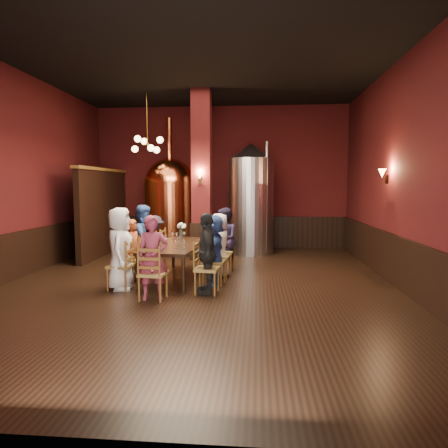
# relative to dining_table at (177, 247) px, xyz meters

# --- Properties ---
(room) EXTENTS (10.00, 10.02, 4.50)m
(room) POSITION_rel_dining_table_xyz_m (0.49, -0.40, 1.56)
(room) COLOR black
(room) RESTS_ON ground
(wainscot_right) EXTENTS (0.08, 9.90, 1.00)m
(wainscot_right) POSITION_rel_dining_table_xyz_m (4.45, -0.40, -0.19)
(wainscot_right) COLOR black
(wainscot_right) RESTS_ON ground
(wainscot_back) EXTENTS (7.90, 0.08, 1.00)m
(wainscot_back) POSITION_rel_dining_table_xyz_m (0.49, 4.56, -0.19)
(wainscot_back) COLOR black
(wainscot_back) RESTS_ON ground
(wainscot_left) EXTENTS (0.08, 9.90, 1.00)m
(wainscot_left) POSITION_rel_dining_table_xyz_m (-3.47, -0.40, -0.19)
(wainscot_left) COLOR black
(wainscot_left) RESTS_ON ground
(column) EXTENTS (0.58, 0.58, 4.50)m
(column) POSITION_rel_dining_table_xyz_m (0.19, 2.40, 1.56)
(column) COLOR #48110F
(column) RESTS_ON ground
(partition) EXTENTS (0.22, 3.50, 2.40)m
(partition) POSITION_rel_dining_table_xyz_m (-2.71, 2.80, 0.51)
(partition) COLOR black
(partition) RESTS_ON ground
(pendant_cluster) EXTENTS (0.90, 0.90, 1.70)m
(pendant_cluster) POSITION_rel_dining_table_xyz_m (-1.31, 2.50, 2.41)
(pendant_cluster) COLOR #A57226
(pendant_cluster) RESTS_ON room
(sconce_wall) EXTENTS (0.20, 0.20, 0.36)m
(sconce_wall) POSITION_rel_dining_table_xyz_m (4.39, 0.40, 1.51)
(sconce_wall) COLOR black
(sconce_wall) RESTS_ON room
(sconce_column) EXTENTS (0.20, 0.20, 0.36)m
(sconce_column) POSITION_rel_dining_table_xyz_m (0.19, 2.10, 1.51)
(sconce_column) COLOR black
(sconce_column) RESTS_ON column
(dining_table) EXTENTS (1.19, 2.47, 0.75)m
(dining_table) POSITION_rel_dining_table_xyz_m (0.00, 0.00, 0.00)
(dining_table) COLOR black
(dining_table) RESTS_ON ground
(chair_0) EXTENTS (0.50, 0.50, 0.92)m
(chair_0) POSITION_rel_dining_table_xyz_m (-0.93, -0.93, -0.23)
(chair_0) COLOR brown
(chair_0) RESTS_ON ground
(person_0) EXTENTS (0.63, 0.85, 1.58)m
(person_0) POSITION_rel_dining_table_xyz_m (-0.93, -0.93, 0.10)
(person_0) COLOR white
(person_0) RESTS_ON ground
(chair_1) EXTENTS (0.50, 0.50, 0.92)m
(chair_1) POSITION_rel_dining_table_xyz_m (-0.87, -0.26, -0.23)
(chair_1) COLOR brown
(chair_1) RESTS_ON ground
(person_1) EXTENTS (0.43, 0.54, 1.30)m
(person_1) POSITION_rel_dining_table_xyz_m (-0.87, -0.26, -0.04)
(person_1) COLOR #923919
(person_1) RESTS_ON ground
(chair_2) EXTENTS (0.50, 0.50, 0.92)m
(chair_2) POSITION_rel_dining_table_xyz_m (-0.82, 0.40, -0.23)
(chair_2) COLOR brown
(chair_2) RESTS_ON ground
(person_2) EXTENTS (0.56, 0.83, 1.56)m
(person_2) POSITION_rel_dining_table_xyz_m (-0.82, 0.40, 0.09)
(person_2) COLOR #2A488D
(person_2) RESTS_ON ground
(chair_3) EXTENTS (0.50, 0.50, 0.92)m
(chair_3) POSITION_rel_dining_table_xyz_m (-0.77, 1.07, -0.23)
(chair_3) COLOR brown
(chair_3) RESTS_ON ground
(person_3) EXTENTS (0.50, 0.84, 1.27)m
(person_3) POSITION_rel_dining_table_xyz_m (-0.77, 1.07, -0.05)
(person_3) COLOR black
(person_3) RESTS_ON ground
(chair_4) EXTENTS (0.50, 0.50, 0.92)m
(chair_4) POSITION_rel_dining_table_xyz_m (0.77, -1.07, -0.23)
(chair_4) COLOR brown
(chair_4) RESTS_ON ground
(person_4) EXTENTS (0.51, 0.93, 1.50)m
(person_4) POSITION_rel_dining_table_xyz_m (0.77, -1.07, 0.06)
(person_4) COLOR black
(person_4) RESTS_ON ground
(chair_5) EXTENTS (0.50, 0.50, 0.92)m
(chair_5) POSITION_rel_dining_table_xyz_m (0.82, -0.40, -0.23)
(chair_5) COLOR brown
(chair_5) RESTS_ON ground
(person_5) EXTENTS (0.47, 1.33, 1.42)m
(person_5) POSITION_rel_dining_table_xyz_m (0.82, -0.40, 0.02)
(person_5) COLOR #2F4A8F
(person_5) RESTS_ON ground
(chair_6) EXTENTS (0.50, 0.50, 0.92)m
(chair_6) POSITION_rel_dining_table_xyz_m (0.87, 0.26, -0.23)
(chair_6) COLOR brown
(chair_6) RESTS_ON ground
(person_6) EXTENTS (0.68, 0.80, 1.39)m
(person_6) POSITION_rel_dining_table_xyz_m (0.87, 0.26, 0.01)
(person_6) COLOR beige
(person_6) RESTS_ON ground
(chair_7) EXTENTS (0.50, 0.50, 0.92)m
(chair_7) POSITION_rel_dining_table_xyz_m (0.93, 0.93, -0.23)
(chair_7) COLOR brown
(chair_7) RESTS_ON ground
(person_7) EXTENTS (0.46, 0.76, 1.48)m
(person_7) POSITION_rel_dining_table_xyz_m (0.93, 0.93, 0.05)
(person_7) COLOR #1D172F
(person_7) RESTS_ON ground
(chair_8) EXTENTS (0.50, 0.50, 0.92)m
(chair_8) POSITION_rel_dining_table_xyz_m (-0.13, -1.54, -0.23)
(chair_8) COLOR brown
(chair_8) RESTS_ON ground
(person_8) EXTENTS (0.61, 0.47, 1.48)m
(person_8) POSITION_rel_dining_table_xyz_m (-0.13, -1.54, 0.05)
(person_8) COLOR maroon
(person_8) RESTS_ON ground
(copper_kettle) EXTENTS (1.70, 1.70, 3.94)m
(copper_kettle) POSITION_rel_dining_table_xyz_m (-0.89, 3.38, 0.75)
(copper_kettle) COLOR black
(copper_kettle) RESTS_ON ground
(steel_vessel) EXTENTS (1.34, 1.34, 3.21)m
(steel_vessel) POSITION_rel_dining_table_xyz_m (1.50, 3.40, 0.92)
(steel_vessel) COLOR #B2B2B7
(steel_vessel) RESTS_ON ground
(rose_vase) EXTENTS (0.22, 0.22, 0.37)m
(rose_vase) POSITION_rel_dining_table_xyz_m (-0.10, 1.01, 0.31)
(rose_vase) COLOR white
(rose_vase) RESTS_ON dining_table
(wine_glass_0) EXTENTS (0.07, 0.07, 0.17)m
(wine_glass_0) POSITION_rel_dining_table_xyz_m (-0.17, -0.47, 0.15)
(wine_glass_0) COLOR white
(wine_glass_0) RESTS_ON dining_table
(wine_glass_1) EXTENTS (0.07, 0.07, 0.17)m
(wine_glass_1) POSITION_rel_dining_table_xyz_m (0.01, 0.76, 0.15)
(wine_glass_1) COLOR white
(wine_glass_1) RESTS_ON dining_table
(wine_glass_2) EXTENTS (0.07, 0.07, 0.17)m
(wine_glass_2) POSITION_rel_dining_table_xyz_m (-0.13, -0.74, 0.15)
(wine_glass_2) COLOR white
(wine_glass_2) RESTS_ON dining_table
(wine_glass_3) EXTENTS (0.07, 0.07, 0.17)m
(wine_glass_3) POSITION_rel_dining_table_xyz_m (0.07, -0.22, 0.15)
(wine_glass_3) COLOR white
(wine_glass_3) RESTS_ON dining_table
(wine_glass_4) EXTENTS (0.07, 0.07, 0.17)m
(wine_glass_4) POSITION_rel_dining_table_xyz_m (-0.26, 0.06, 0.15)
(wine_glass_4) COLOR white
(wine_glass_4) RESTS_ON dining_table
(wine_glass_5) EXTENTS (0.07, 0.07, 0.17)m
(wine_glass_5) POSITION_rel_dining_table_xyz_m (0.25, -0.56, 0.15)
(wine_glass_5) COLOR white
(wine_glass_5) RESTS_ON dining_table
(wine_glass_6) EXTENTS (0.07, 0.07, 0.17)m
(wine_glass_6) POSITION_rel_dining_table_xyz_m (0.25, -0.64, 0.15)
(wine_glass_6) COLOR white
(wine_glass_6) RESTS_ON dining_table
(wine_glass_7) EXTENTS (0.07, 0.07, 0.17)m
(wine_glass_7) POSITION_rel_dining_table_xyz_m (-0.25, 0.70, 0.15)
(wine_glass_7) COLOR white
(wine_glass_7) RESTS_ON dining_table
(wine_glass_8) EXTENTS (0.07, 0.07, 0.17)m
(wine_glass_8) POSITION_rel_dining_table_xyz_m (0.09, -0.62, 0.15)
(wine_glass_8) COLOR white
(wine_glass_8) RESTS_ON dining_table
(wine_glass_9) EXTENTS (0.07, 0.07, 0.17)m
(wine_glass_9) POSITION_rel_dining_table_xyz_m (-0.14, 0.64, 0.15)
(wine_glass_9) COLOR white
(wine_glass_9) RESTS_ON dining_table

